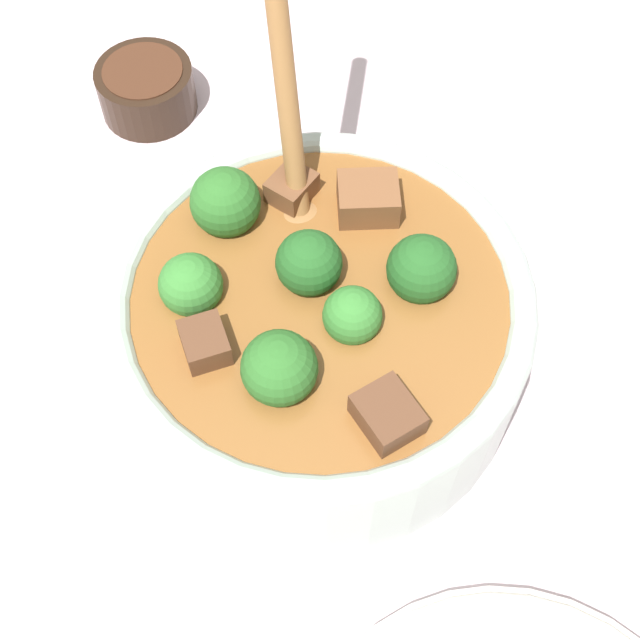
# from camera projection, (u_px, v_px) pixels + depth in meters

# --- Properties ---
(ground_plane) EXTENTS (4.00, 4.00, 0.00)m
(ground_plane) POSITION_uv_depth(u_px,v_px,m) (320.00, 365.00, 0.55)
(ground_plane) COLOR silver
(stew_bowl) EXTENTS (0.24, 0.28, 0.27)m
(stew_bowl) POSITION_uv_depth(u_px,v_px,m) (319.00, 322.00, 0.51)
(stew_bowl) COLOR #B2C6BC
(stew_bowl) RESTS_ON ground_plane
(condiment_bowl) EXTENTS (0.07, 0.07, 0.04)m
(condiment_bowl) POSITION_uv_depth(u_px,v_px,m) (146.00, 87.00, 0.64)
(condiment_bowl) COLOR black
(condiment_bowl) RESTS_ON ground_plane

